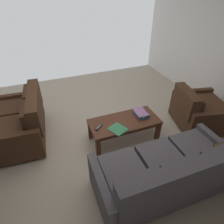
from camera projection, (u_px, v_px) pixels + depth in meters
ground_plane at (101, 136)px, 3.59m from camera, size 5.34×5.63×0.01m
sofa_main at (167, 173)px, 2.48m from camera, size 1.86×0.88×0.84m
loveseat_near at (22, 121)px, 3.36m from camera, size 0.90×1.40×0.88m
coffee_table at (124, 124)px, 3.34m from camera, size 1.21×0.55×0.41m
armchair_side at (198, 111)px, 3.65m from camera, size 1.03×1.07×0.81m
book_stack at (141, 113)px, 3.41m from camera, size 0.24×0.32×0.08m
tv_remote at (99, 127)px, 3.14m from camera, size 0.16×0.13×0.02m
loose_magazine at (118, 129)px, 3.12m from camera, size 0.32×0.34×0.01m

